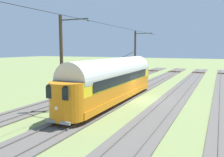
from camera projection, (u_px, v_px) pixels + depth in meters
name	position (u px, v px, depth m)	size (l,w,h in m)	color
ground_plane	(145.00, 100.00, 23.74)	(220.00, 220.00, 0.00)	olive
track_adjacent_siding	(171.00, 101.00, 22.95)	(2.80, 80.00, 0.18)	#56514C
track_third_siding	(123.00, 97.00, 25.07)	(2.80, 80.00, 0.18)	#56514C
track_outer_siding	(83.00, 93.00, 27.20)	(2.80, 80.00, 0.18)	#56514C
vintage_streetcar	(113.00, 79.00, 22.50)	(2.65, 17.43, 4.77)	orange
catenary_pole_foreground	(135.00, 56.00, 35.54)	(2.80, 0.28, 7.88)	#423323
catenary_pole_mid_near	(62.00, 62.00, 19.17)	(2.80, 0.28, 7.88)	#423323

